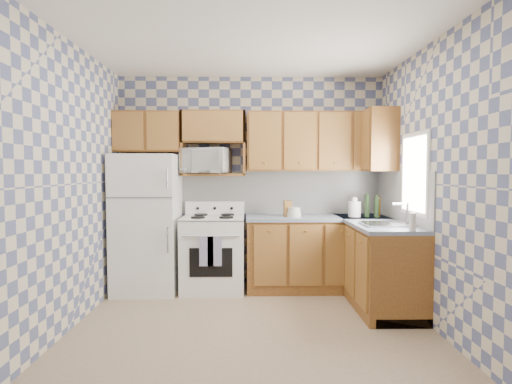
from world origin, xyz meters
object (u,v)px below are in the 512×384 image
(stove_body, at_px, (213,254))
(microwave, at_px, (206,161))
(electric_kettle, at_px, (355,209))
(refrigerator, at_px, (147,223))

(stove_body, bearing_deg, microwave, 131.26)
(stove_body, height_order, electric_kettle, electric_kettle)
(microwave, bearing_deg, refrigerator, -155.99)
(refrigerator, bearing_deg, stove_body, 1.78)
(stove_body, xyz_separation_m, microwave, (-0.10, 0.11, 1.16))
(microwave, bearing_deg, stove_body, -35.65)
(electric_kettle, bearing_deg, stove_body, 178.00)
(stove_body, relative_size, microwave, 1.57)
(electric_kettle, bearing_deg, refrigerator, 179.19)
(refrigerator, height_order, stove_body, refrigerator)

